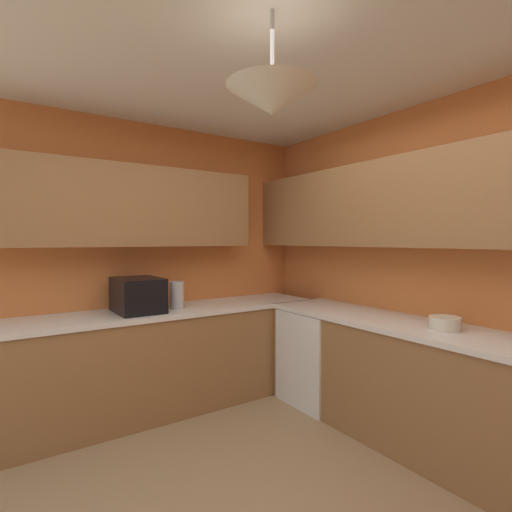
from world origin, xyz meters
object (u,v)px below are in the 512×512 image
Objects in this scene: dishwasher at (321,356)px; kettle at (177,295)px; bowl at (445,323)px; microwave at (138,295)px.

dishwasher is 1.45m from kettle.
kettle is at bearing -146.92° from bowl.
dishwasher is at bearing -178.54° from bowl.
microwave is 2.39m from bowl.
microwave is 1.99× the size of kettle.
dishwasher is 1.77× the size of microwave.
bowl is at bearing 1.46° from dishwasher.
microwave is at bearing -113.77° from dishwasher.
kettle reaches higher than bowl.
kettle is at bearing 86.68° from microwave.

